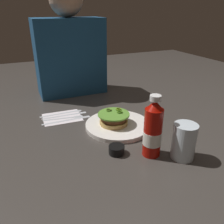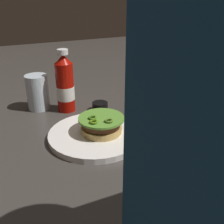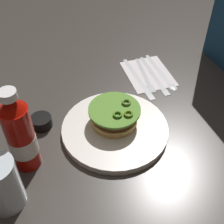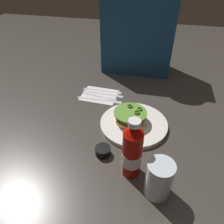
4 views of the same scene
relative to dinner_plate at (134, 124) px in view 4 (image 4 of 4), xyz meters
The scene contains 12 objects.
ground_plane 0.09m from the dinner_plate, 164.12° to the right, with size 3.00×3.00×0.00m, color #3B3632.
dinner_plate is the anchor object (origin of this frame).
burger_sandwich 0.04m from the dinner_plate, 164.12° to the left, with size 0.13×0.13×0.05m.
ketchup_bottle 0.24m from the dinner_plate, 84.67° to the right, with size 0.06×0.06×0.21m.
water_glass 0.30m from the dinner_plate, 69.16° to the right, with size 0.08×0.08×0.12m, color silver.
condiment_cup 0.19m from the dinner_plate, 115.94° to the right, with size 0.05×0.05×0.03m, color black.
napkin 0.27m from the dinner_plate, 136.33° to the left, with size 0.17×0.13×0.00m, color white.
steak_knife 0.22m from the dinner_plate, 139.38° to the left, with size 0.21×0.02×0.00m.
fork_utensil 0.24m from the dinner_plate, 136.23° to the left, with size 0.18×0.04×0.00m.
butter_knife 0.26m from the dinner_plate, 130.23° to the left, with size 0.21×0.02×0.00m.
spoon_utensil 0.28m from the dinner_plate, 125.65° to the left, with size 0.20×0.03×0.00m.
diner_person 0.56m from the dinner_plate, 96.69° to the left, with size 0.37×0.17×0.58m.
Camera 4 is at (0.14, -0.63, 0.58)m, focal length 34.49 mm.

